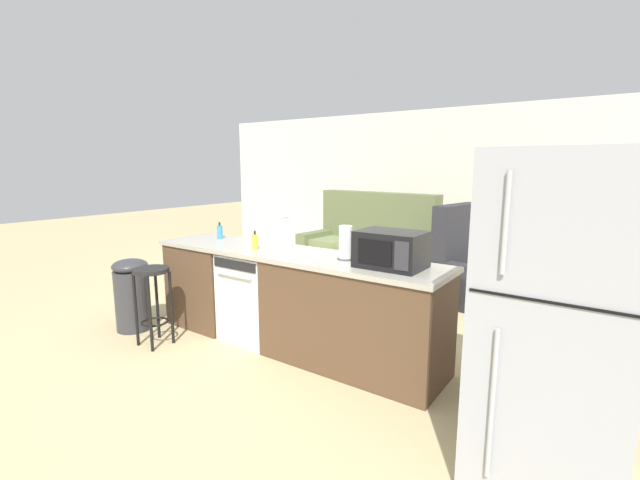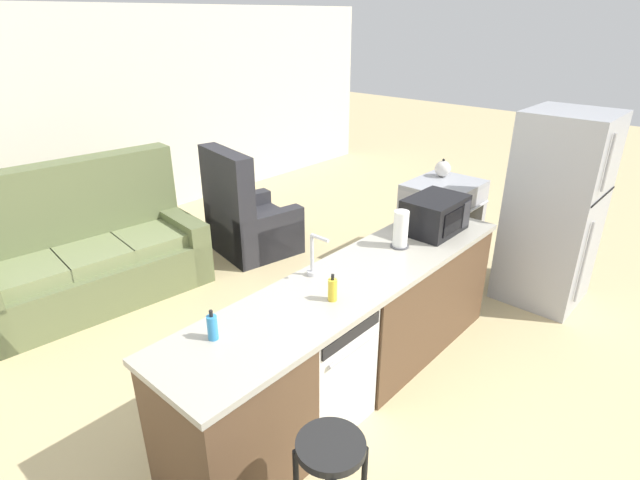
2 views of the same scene
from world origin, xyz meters
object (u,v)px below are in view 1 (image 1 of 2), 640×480
at_px(dish_soap_bottle, 220,232).
at_px(trash_bin, 132,294).
at_px(dishwasher, 258,295).
at_px(bar_stool, 152,290).
at_px(couch, 369,251).
at_px(armchair, 470,275).
at_px(refrigerator, 556,324).
at_px(kettle, 607,263).
at_px(paper_towel_roll, 346,243).
at_px(microwave, 391,249).
at_px(stove_range, 570,334).
at_px(soap_bottle, 255,242).

height_order(dish_soap_bottle, trash_bin, dish_soap_bottle).
height_order(dishwasher, bar_stool, dishwasher).
distance_m(dishwasher, trash_bin, 1.33).
distance_m(couch, armchair, 1.66).
bearing_deg(trash_bin, refrigerator, 0.81).
bearing_deg(couch, dishwasher, -84.79).
bearing_deg(dishwasher, kettle, 13.78).
distance_m(refrigerator, armchair, 3.14).
bearing_deg(couch, paper_towel_roll, -65.14).
bearing_deg(armchair, microwave, -89.10).
relative_size(paper_towel_roll, dish_soap_bottle, 1.60).
distance_m(paper_towel_roll, trash_bin, 2.35).
xyz_separation_m(stove_range, bar_stool, (-3.26, -1.25, 0.08)).
xyz_separation_m(dish_soap_bottle, kettle, (3.43, 0.55, 0.01)).
bearing_deg(paper_towel_roll, soap_bottle, -172.42).
distance_m(stove_range, refrigerator, 1.18).
bearing_deg(bar_stool, kettle, 21.92).
bearing_deg(paper_towel_roll, trash_bin, -163.58).
distance_m(dishwasher, couch, 2.68).
height_order(stove_range, paper_towel_roll, paper_towel_roll).
relative_size(paper_towel_roll, trash_bin, 0.38).
xyz_separation_m(kettle, armchair, (-1.39, 1.61, -0.64)).
bearing_deg(paper_towel_roll, couch, 114.86).
xyz_separation_m(refrigerator, bar_stool, (-3.26, -0.15, -0.34)).
relative_size(dishwasher, couch, 0.40).
xyz_separation_m(stove_range, trash_bin, (-3.78, -1.15, -0.07)).
relative_size(stove_range, trash_bin, 1.22).
xyz_separation_m(bar_stool, trash_bin, (-0.52, 0.10, -0.16)).
height_order(trash_bin, armchair, armchair).
bearing_deg(microwave, couch, 121.74).
relative_size(dish_soap_bottle, armchair, 0.15).
bearing_deg(microwave, refrigerator, -24.74).
relative_size(stove_range, couch, 0.43).
distance_m(kettle, trash_bin, 4.20).
height_order(dishwasher, microwave, microwave).
bearing_deg(kettle, refrigerator, -97.83).
bearing_deg(dish_soap_bottle, couch, 80.77).
xyz_separation_m(microwave, dish_soap_bottle, (-2.07, 0.13, -0.07)).
height_order(stove_range, microwave, microwave).
bearing_deg(dishwasher, soap_bottle, -52.79).
bearing_deg(couch, kettle, -33.48).
xyz_separation_m(refrigerator, dish_soap_bottle, (-3.26, 0.68, 0.10)).
relative_size(kettle, trash_bin, 0.28).
relative_size(microwave, kettle, 2.44).
xyz_separation_m(dish_soap_bottle, couch, (0.41, 2.54, -0.58)).
relative_size(soap_bottle, trash_bin, 0.24).
relative_size(dishwasher, dish_soap_bottle, 4.77).
xyz_separation_m(refrigerator, armchair, (-1.23, 2.84, -0.53)).
distance_m(refrigerator, kettle, 1.24).
bearing_deg(stove_range, bar_stool, -159.03).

